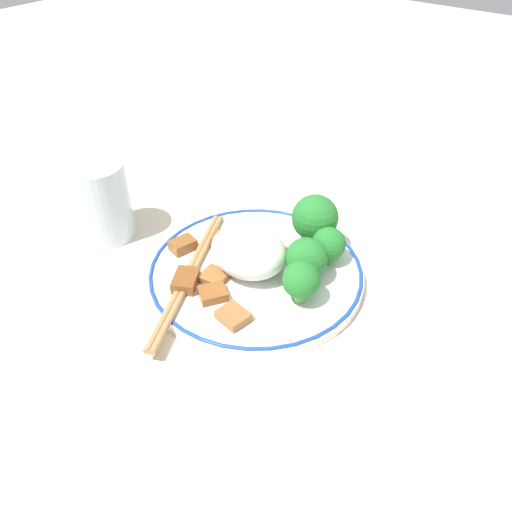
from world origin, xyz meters
TOP-DOWN VIEW (x-y plane):
  - ground_plane at (0.00, 0.00)m, footprint 3.00×3.00m
  - plate at (0.00, 0.00)m, footprint 0.26×0.26m
  - rice_mound at (0.01, 0.01)m, footprint 0.09×0.08m
  - broccoli_back_left at (-0.07, 0.01)m, footprint 0.04×0.04m
  - broccoli_back_center at (-0.06, -0.02)m, footprint 0.05×0.05m
  - broccoli_back_right at (-0.06, -0.07)m, footprint 0.04×0.04m
  - broccoli_mid_left at (-0.03, -0.09)m, footprint 0.06×0.06m
  - meat_near_front at (0.06, -0.02)m, footprint 0.04×0.04m
  - meat_near_left at (0.05, 0.07)m, footprint 0.04×0.05m
  - meat_near_right at (0.03, 0.04)m, footprint 0.03×0.03m
  - meat_near_back at (-0.00, -0.04)m, footprint 0.03×0.02m
  - meat_on_rice_edge at (0.01, 0.07)m, footprint 0.04×0.04m
  - meat_mid_left at (0.10, 0.03)m, footprint 0.03×0.03m
  - meat_mid_right at (-0.03, 0.08)m, footprint 0.04×0.03m
  - meat_far_scatter at (0.03, -0.03)m, footprint 0.04×0.04m
  - chopsticks at (0.05, 0.06)m, footprint 0.11×0.23m
  - drinking_glass at (0.21, 0.05)m, footprint 0.07×0.07m

SIDE VIEW (x-z plane):
  - ground_plane at x=0.00m, z-range 0.00..0.00m
  - plate at x=0.00m, z-range 0.00..0.02m
  - chopsticks at x=0.05m, z-range 0.01..0.02m
  - meat_near_right at x=0.03m, z-range 0.01..0.02m
  - meat_near_back at x=0.00m, z-range 0.01..0.02m
  - meat_mid_right at x=-0.03m, z-range 0.01..0.02m
  - meat_on_rice_edge at x=0.01m, z-range 0.01..0.02m
  - meat_far_scatter at x=0.03m, z-range 0.01..0.03m
  - meat_near_front at x=0.06m, z-range 0.01..0.03m
  - meat_near_left at x=0.05m, z-range 0.01..0.03m
  - meat_mid_left at x=0.10m, z-range 0.01..0.03m
  - broccoli_back_right at x=-0.06m, z-range 0.01..0.06m
  - rice_mound at x=0.01m, z-range 0.01..0.07m
  - broccoli_back_center at x=-0.06m, z-range 0.02..0.07m
  - broccoli_back_left at x=-0.07m, z-range 0.02..0.07m
  - broccoli_mid_left at x=-0.03m, z-range 0.02..0.08m
  - drinking_glass at x=0.21m, z-range 0.00..0.10m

